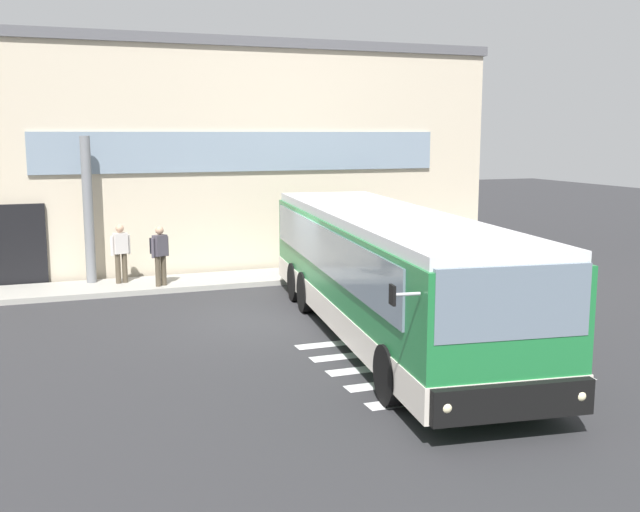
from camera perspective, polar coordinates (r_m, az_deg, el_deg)
ground_plane at (r=17.72m, az=-3.64°, el=-4.92°), size 80.00×90.00×0.02m
bay_paint_stripes at (r=14.73m, az=8.72°, el=-7.94°), size 4.40×3.96×0.01m
terminal_building at (r=28.36m, az=-11.84°, el=7.65°), size 20.42×13.80×7.23m
boarding_curb at (r=22.24m, az=-7.20°, el=-1.81°), size 22.62×2.00×0.15m
entry_support_column at (r=22.00m, az=-17.27°, el=3.36°), size 0.28×0.28×4.14m
bus_main_foreground at (r=16.03m, az=5.00°, el=-1.53°), size 4.41×11.96×2.70m
passenger_near_column at (r=21.81m, az=-14.98°, el=0.40°), size 0.57×0.33×1.68m
passenger_by_doorway at (r=21.16m, az=-12.16°, el=0.34°), size 0.52×0.49×1.68m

